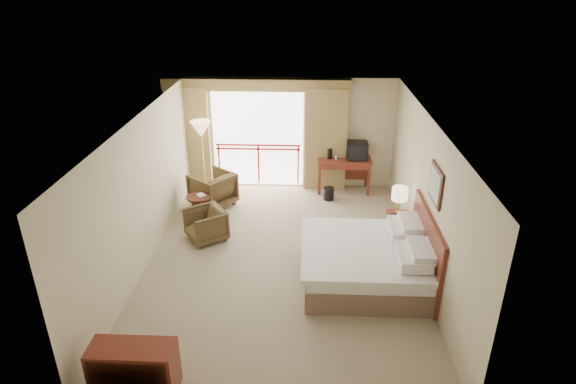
{
  "coord_description": "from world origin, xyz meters",
  "views": [
    {
      "loc": [
        0.44,
        -7.69,
        4.95
      ],
      "look_at": [
        0.07,
        0.4,
        1.21
      ],
      "focal_mm": 30.0,
      "sensor_mm": 36.0,
      "label": 1
    }
  ],
  "objects_px": {
    "bed": "(368,262)",
    "floor_lamp": "(201,132)",
    "dresser": "(134,369)",
    "armchair_far": "(214,205)",
    "armchair_near": "(207,239)",
    "nightstand": "(397,228)",
    "wastebasket": "(329,194)",
    "table_lamp": "(400,194)",
    "desk": "(344,165)",
    "tv": "(357,151)",
    "side_table": "(199,204)"
  },
  "relations": [
    {
      "from": "bed",
      "to": "table_lamp",
      "type": "xyz_separation_m",
      "value": [
        0.72,
        1.41,
        0.64
      ]
    },
    {
      "from": "nightstand",
      "to": "armchair_near",
      "type": "height_order",
      "value": "nightstand"
    },
    {
      "from": "floor_lamp",
      "to": "desk",
      "type": "bearing_deg",
      "value": 7.88
    },
    {
      "from": "bed",
      "to": "wastebasket",
      "type": "height_order",
      "value": "bed"
    },
    {
      "from": "nightstand",
      "to": "armchair_far",
      "type": "height_order",
      "value": "nightstand"
    },
    {
      "from": "tv",
      "to": "floor_lamp",
      "type": "bearing_deg",
      "value": 173.47
    },
    {
      "from": "wastebasket",
      "to": "floor_lamp",
      "type": "height_order",
      "value": "floor_lamp"
    },
    {
      "from": "armchair_near",
      "to": "side_table",
      "type": "distance_m",
      "value": 0.98
    },
    {
      "from": "wastebasket",
      "to": "dresser",
      "type": "relative_size",
      "value": 0.28
    },
    {
      "from": "bed",
      "to": "wastebasket",
      "type": "xyz_separation_m",
      "value": [
        -0.56,
        3.24,
        -0.22
      ]
    },
    {
      "from": "bed",
      "to": "dresser",
      "type": "bearing_deg",
      "value": -141.08
    },
    {
      "from": "nightstand",
      "to": "dresser",
      "type": "distance_m",
      "value": 5.58
    },
    {
      "from": "floor_lamp",
      "to": "dresser",
      "type": "distance_m",
      "value": 6.11
    },
    {
      "from": "table_lamp",
      "to": "nightstand",
      "type": "bearing_deg",
      "value": -90.0
    },
    {
      "from": "wastebasket",
      "to": "armchair_far",
      "type": "bearing_deg",
      "value": -171.53
    },
    {
      "from": "armchair_far",
      "to": "floor_lamp",
      "type": "xyz_separation_m",
      "value": [
        -0.29,
        0.53,
        1.58
      ]
    },
    {
      "from": "table_lamp",
      "to": "side_table",
      "type": "distance_m",
      "value": 4.24
    },
    {
      "from": "table_lamp",
      "to": "armchair_far",
      "type": "distance_m",
      "value": 4.33
    },
    {
      "from": "desk",
      "to": "tv",
      "type": "bearing_deg",
      "value": -15.72
    },
    {
      "from": "bed",
      "to": "wastebasket",
      "type": "relative_size",
      "value": 6.99
    },
    {
      "from": "armchair_far",
      "to": "armchair_near",
      "type": "bearing_deg",
      "value": 44.45
    },
    {
      "from": "wastebasket",
      "to": "floor_lamp",
      "type": "relative_size",
      "value": 0.17
    },
    {
      "from": "tv",
      "to": "floor_lamp",
      "type": "height_order",
      "value": "floor_lamp"
    },
    {
      "from": "tv",
      "to": "armchair_far",
      "type": "relative_size",
      "value": 0.55
    },
    {
      "from": "tv",
      "to": "side_table",
      "type": "relative_size",
      "value": 0.87
    },
    {
      "from": "bed",
      "to": "floor_lamp",
      "type": "bearing_deg",
      "value": 136.21
    },
    {
      "from": "desk",
      "to": "tv",
      "type": "relative_size",
      "value": 2.68
    },
    {
      "from": "side_table",
      "to": "bed",
      "type": "bearing_deg",
      "value": -31.92
    },
    {
      "from": "bed",
      "to": "armchair_far",
      "type": "distance_m",
      "value": 4.33
    },
    {
      "from": "desk",
      "to": "floor_lamp",
      "type": "height_order",
      "value": "floor_lamp"
    },
    {
      "from": "desk",
      "to": "armchair_far",
      "type": "relative_size",
      "value": 1.47
    },
    {
      "from": "tv",
      "to": "dresser",
      "type": "relative_size",
      "value": 0.45
    },
    {
      "from": "wastebasket",
      "to": "armchair_near",
      "type": "xyz_separation_m",
      "value": [
        -2.52,
        -1.97,
        -0.15
      ]
    },
    {
      "from": "armchair_far",
      "to": "dresser",
      "type": "bearing_deg",
      "value": 38.98
    },
    {
      "from": "bed",
      "to": "nightstand",
      "type": "height_order",
      "value": "bed"
    },
    {
      "from": "desk",
      "to": "floor_lamp",
      "type": "xyz_separation_m",
      "value": [
        -3.33,
        -0.46,
        0.93
      ]
    },
    {
      "from": "desk",
      "to": "side_table",
      "type": "distance_m",
      "value": 3.66
    },
    {
      "from": "side_table",
      "to": "table_lamp",
      "type": "bearing_deg",
      "value": -9.77
    },
    {
      "from": "table_lamp",
      "to": "armchair_near",
      "type": "distance_m",
      "value": 3.94
    },
    {
      "from": "nightstand",
      "to": "floor_lamp",
      "type": "height_order",
      "value": "floor_lamp"
    },
    {
      "from": "desk",
      "to": "wastebasket",
      "type": "distance_m",
      "value": 0.86
    },
    {
      "from": "wastebasket",
      "to": "dresser",
      "type": "distance_m",
      "value": 6.42
    },
    {
      "from": "table_lamp",
      "to": "dresser",
      "type": "bearing_deg",
      "value": -134.51
    },
    {
      "from": "armchair_near",
      "to": "tv",
      "type": "bearing_deg",
      "value": 93.81
    },
    {
      "from": "tv",
      "to": "side_table",
      "type": "bearing_deg",
      "value": -167.55
    },
    {
      "from": "floor_lamp",
      "to": "armchair_near",
      "type": "bearing_deg",
      "value": -78.04
    },
    {
      "from": "armchair_near",
      "to": "floor_lamp",
      "type": "relative_size",
      "value": 0.39
    },
    {
      "from": "wastebasket",
      "to": "armchair_near",
      "type": "bearing_deg",
      "value": -142.06
    },
    {
      "from": "nightstand",
      "to": "floor_lamp",
      "type": "xyz_separation_m",
      "value": [
        -4.25,
        2.02,
        1.29
      ]
    },
    {
      "from": "desk",
      "to": "wastebasket",
      "type": "height_order",
      "value": "desk"
    }
  ]
}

